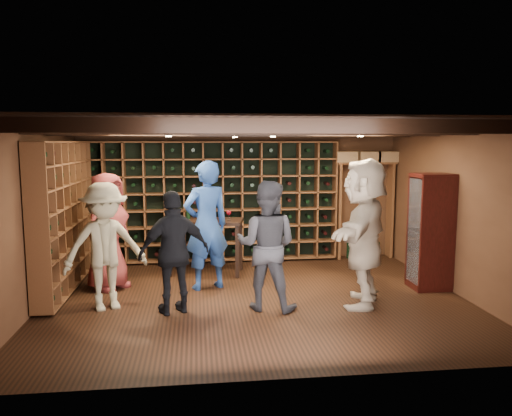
{
  "coord_description": "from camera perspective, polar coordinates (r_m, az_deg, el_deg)",
  "views": [
    {
      "loc": [
        -0.84,
        -6.94,
        2.25
      ],
      "look_at": [
        0.02,
        0.2,
        1.3
      ],
      "focal_mm": 35.0,
      "sensor_mm": 36.0,
      "label": 1
    }
  ],
  "objects": [
    {
      "name": "crate_shelf",
      "position": [
        9.84,
        12.43,
        3.39
      ],
      "size": [
        1.2,
        0.32,
        2.07
      ],
      "color": "brown",
      "rests_on": "ground"
    },
    {
      "name": "guest_red_floral",
      "position": [
        7.93,
        -16.54,
        -2.59
      ],
      "size": [
        0.96,
        1.05,
        1.79
      ],
      "primitive_type": "imported",
      "rotation": [
        0.0,
        0.0,
        0.99
      ],
      "color": "maroon",
      "rests_on": "ground"
    },
    {
      "name": "man_grey_suit",
      "position": [
        6.71,
        1.23,
        -4.31
      ],
      "size": [
        1.03,
        0.92,
        1.74
      ],
      "primitive_type": "imported",
      "rotation": [
        0.0,
        0.0,
        2.77
      ],
      "color": "black",
      "rests_on": "ground"
    },
    {
      "name": "wine_rack_back",
      "position": [
        9.34,
        -4.91,
        0.76
      ],
      "size": [
        4.65,
        0.3,
        2.2
      ],
      "color": "brown",
      "rests_on": "ground"
    },
    {
      "name": "man_blue_shirt",
      "position": [
        7.66,
        -5.7,
        -1.98
      ],
      "size": [
        0.84,
        0.71,
        1.97
      ],
      "primitive_type": "imported",
      "rotation": [
        0.0,
        0.0,
        3.52
      ],
      "color": "navy",
      "rests_on": "ground"
    },
    {
      "name": "room_shell",
      "position": [
        7.05,
        -0.04,
        8.93
      ],
      "size": [
        6.0,
        6.0,
        6.0
      ],
      "color": "#512F1B",
      "rests_on": "ground"
    },
    {
      "name": "wine_rack_left",
      "position": [
        8.1,
        -21.05,
        -0.77
      ],
      "size": [
        0.3,
        2.65,
        2.2
      ],
      "color": "brown",
      "rests_on": "ground"
    },
    {
      "name": "guest_beige",
      "position": [
        7.02,
        12.21,
        -2.75
      ],
      "size": [
        1.35,
        1.96,
        2.03
      ],
      "primitive_type": "imported",
      "rotation": [
        0.0,
        0.0,
        4.27
      ],
      "color": "tan",
      "rests_on": "ground"
    },
    {
      "name": "guest_woman_black",
      "position": [
        6.64,
        -9.31,
        -5.05
      ],
      "size": [
        1.03,
        0.71,
        1.63
      ],
      "primitive_type": "imported",
      "rotation": [
        0.0,
        0.0,
        3.51
      ],
      "color": "black",
      "rests_on": "ground"
    },
    {
      "name": "tasting_table",
      "position": [
        8.56,
        -5.79,
        -2.1
      ],
      "size": [
        1.34,
        0.85,
        1.22
      ],
      "rotation": [
        0.0,
        0.0,
        -0.19
      ],
      "color": "black",
      "rests_on": "ground"
    },
    {
      "name": "ground",
      "position": [
        7.35,
        0.0,
        -10.28
      ],
      "size": [
        6.0,
        6.0,
        0.0
      ],
      "primitive_type": "plane",
      "color": "black",
      "rests_on": "ground"
    },
    {
      "name": "display_cabinet",
      "position": [
        8.1,
        19.28,
        -2.79
      ],
      "size": [
        0.55,
        0.5,
        1.75
      ],
      "color": "black",
      "rests_on": "ground"
    },
    {
      "name": "guest_khaki",
      "position": [
        6.99,
        -16.88,
        -4.24
      ],
      "size": [
        1.27,
        1.01,
        1.72
      ],
      "primitive_type": "imported",
      "rotation": [
        0.0,
        0.0,
        0.39
      ],
      "color": "gray",
      "rests_on": "ground"
    }
  ]
}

